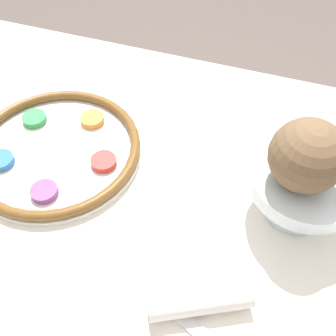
{
  "coord_description": "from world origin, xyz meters",
  "views": [
    {
      "loc": [
        0.17,
        -0.41,
        1.33
      ],
      "look_at": [
        0.02,
        0.03,
        0.76
      ],
      "focal_mm": 42.0,
      "sensor_mm": 36.0,
      "label": 1
    }
  ],
  "objects_px": {
    "fruit_stand": "(304,184)",
    "orange_fruit": "(306,156)",
    "seder_plate": "(56,149)",
    "coconut": "(307,156)",
    "napkin_roll": "(200,299)"
  },
  "relations": [
    {
      "from": "fruit_stand",
      "to": "coconut",
      "type": "xyz_separation_m",
      "value": [
        -0.02,
        -0.01,
        0.08
      ]
    },
    {
      "from": "coconut",
      "to": "napkin_roll",
      "type": "bearing_deg",
      "value": -115.46
    },
    {
      "from": "fruit_stand",
      "to": "coconut",
      "type": "bearing_deg",
      "value": -137.67
    },
    {
      "from": "fruit_stand",
      "to": "orange_fruit",
      "type": "height_order",
      "value": "orange_fruit"
    },
    {
      "from": "fruit_stand",
      "to": "seder_plate",
      "type": "bearing_deg",
      "value": -178.06
    },
    {
      "from": "fruit_stand",
      "to": "napkin_roll",
      "type": "bearing_deg",
      "value": -117.29
    },
    {
      "from": "napkin_roll",
      "to": "orange_fruit",
      "type": "bearing_deg",
      "value": 65.93
    },
    {
      "from": "orange_fruit",
      "to": "coconut",
      "type": "bearing_deg",
      "value": -97.12
    },
    {
      "from": "seder_plate",
      "to": "fruit_stand",
      "type": "distance_m",
      "value": 0.48
    },
    {
      "from": "seder_plate",
      "to": "orange_fruit",
      "type": "distance_m",
      "value": 0.48
    },
    {
      "from": "seder_plate",
      "to": "fruit_stand",
      "type": "xyz_separation_m",
      "value": [
        0.48,
        0.02,
        0.07
      ]
    },
    {
      "from": "seder_plate",
      "to": "orange_fruit",
      "type": "xyz_separation_m",
      "value": [
        0.46,
        0.02,
        0.13
      ]
    },
    {
      "from": "fruit_stand",
      "to": "coconut",
      "type": "height_order",
      "value": "coconut"
    },
    {
      "from": "orange_fruit",
      "to": "coconut",
      "type": "distance_m",
      "value": 0.03
    },
    {
      "from": "coconut",
      "to": "seder_plate",
      "type": "bearing_deg",
      "value": -179.77
    }
  ]
}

